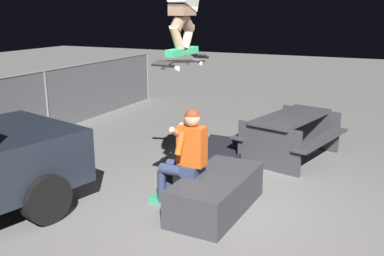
{
  "coord_description": "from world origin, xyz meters",
  "views": [
    {
      "loc": [
        -4.67,
        -1.73,
        2.46
      ],
      "look_at": [
        0.02,
        0.48,
        1.06
      ],
      "focal_mm": 41.02,
      "sensor_mm": 36.0,
      "label": 1
    }
  ],
  "objects_px": {
    "skateboard": "(182,61)",
    "ledge_box_main": "(216,193)",
    "person_sitting_on_ledge": "(185,154)",
    "kicker_ramp": "(220,156)",
    "picnic_table_back": "(291,129)"
  },
  "relations": [
    {
      "from": "skateboard",
      "to": "ledge_box_main",
      "type": "bearing_deg",
      "value": -57.6
    },
    {
      "from": "person_sitting_on_ledge",
      "to": "skateboard",
      "type": "relative_size",
      "value": 1.26
    },
    {
      "from": "skateboard",
      "to": "kicker_ramp",
      "type": "xyz_separation_m",
      "value": [
        2.09,
        0.33,
        -1.83
      ]
    },
    {
      "from": "ledge_box_main",
      "to": "skateboard",
      "type": "distance_m",
      "value": 1.71
    },
    {
      "from": "person_sitting_on_ledge",
      "to": "kicker_ramp",
      "type": "relative_size",
      "value": 1.28
    },
    {
      "from": "kicker_ramp",
      "to": "ledge_box_main",
      "type": "bearing_deg",
      "value": -159.77
    },
    {
      "from": "person_sitting_on_ledge",
      "to": "skateboard",
      "type": "bearing_deg",
      "value": -160.3
    },
    {
      "from": "picnic_table_back",
      "to": "person_sitting_on_ledge",
      "type": "bearing_deg",
      "value": 162.69
    },
    {
      "from": "kicker_ramp",
      "to": "picnic_table_back",
      "type": "xyz_separation_m",
      "value": [
        0.59,
        -1.06,
        0.44
      ]
    },
    {
      "from": "ledge_box_main",
      "to": "kicker_ramp",
      "type": "bearing_deg",
      "value": 20.23
    },
    {
      "from": "ledge_box_main",
      "to": "picnic_table_back",
      "type": "relative_size",
      "value": 0.77
    },
    {
      "from": "skateboard",
      "to": "picnic_table_back",
      "type": "bearing_deg",
      "value": -15.13
    },
    {
      "from": "skateboard",
      "to": "kicker_ramp",
      "type": "distance_m",
      "value": 2.79
    },
    {
      "from": "person_sitting_on_ledge",
      "to": "picnic_table_back",
      "type": "distance_m",
      "value": 2.64
    },
    {
      "from": "ledge_box_main",
      "to": "picnic_table_back",
      "type": "height_order",
      "value": "picnic_table_back"
    }
  ]
}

